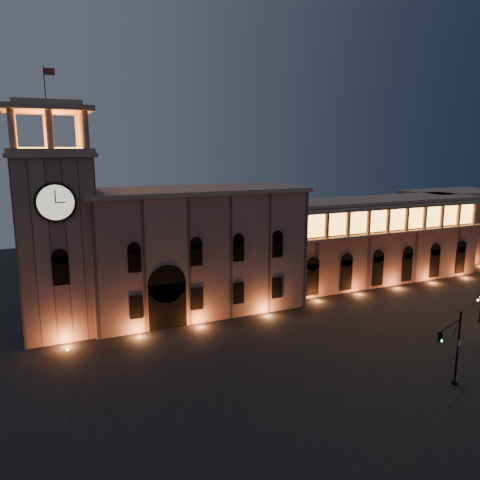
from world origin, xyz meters
The scene contains 6 objects.
ground centered at (0.00, 0.00, 0.00)m, with size 160.00×160.00×0.00m, color black.
government_building centered at (-2.08, 21.93, 8.77)m, with size 30.80×12.80×17.60m.
clock_tower centered at (-20.50, 20.98, 12.50)m, with size 9.80×9.80×32.40m.
colonnade_wing centered at (32.00, 23.92, 7.33)m, with size 40.60×11.50×14.50m.
secondary_building centered at (58.00, 30.00, 7.00)m, with size 20.00×12.00×14.00m, color #815C52.
traffic_light centered at (12.94, -10.39, 3.99)m, with size 5.25×2.15×7.60m.
Camera 1 is at (-23.29, -40.21, 22.86)m, focal length 35.00 mm.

